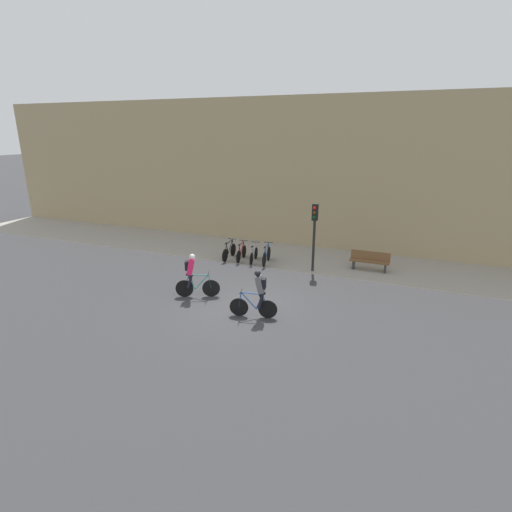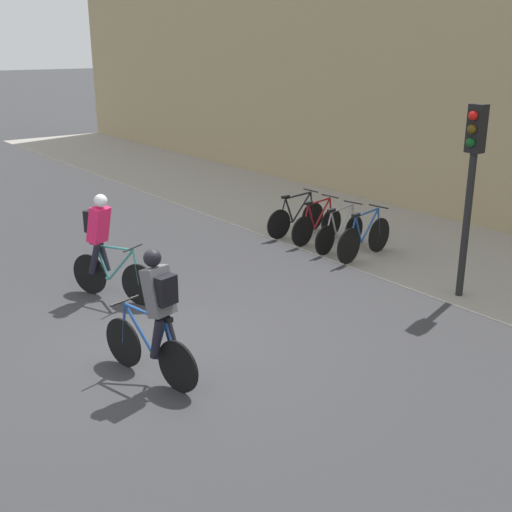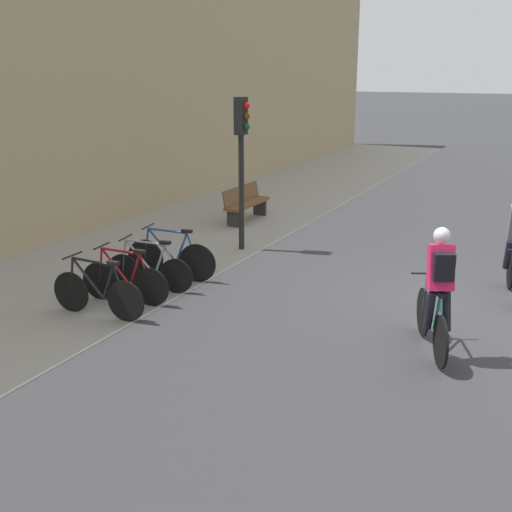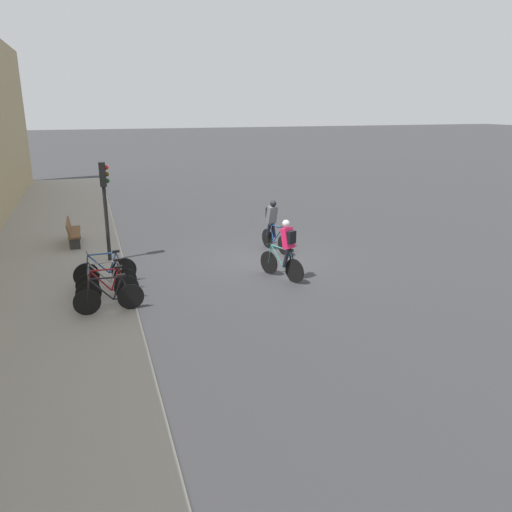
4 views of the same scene
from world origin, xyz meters
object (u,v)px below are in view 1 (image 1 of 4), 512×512
at_px(cyclist_pink, 193,275).
at_px(parked_bike_3, 267,256).
at_px(parked_bike_2, 254,255).
at_px(cyclist_grey, 258,293).
at_px(parked_bike_1, 241,253).
at_px(bench, 370,261).
at_px(parked_bike_0, 229,251).
at_px(traffic_light_pole, 314,225).

height_order(cyclist_pink, parked_bike_3, cyclist_pink).
bearing_deg(parked_bike_2, cyclist_grey, -65.95).
distance_m(cyclist_grey, parked_bike_3, 6.08).
bearing_deg(cyclist_grey, cyclist_pink, 166.57).
bearing_deg(parked_bike_1, bench, 8.65).
height_order(cyclist_pink, parked_bike_0, cyclist_pink).
bearing_deg(traffic_light_pole, parked_bike_1, 176.65).
relative_size(parked_bike_2, parked_bike_3, 0.93).
relative_size(parked_bike_2, traffic_light_pole, 0.50).
bearing_deg(bench, cyclist_grey, -114.15).
distance_m(cyclist_pink, parked_bike_0, 5.12).
xyz_separation_m(cyclist_grey, parked_bike_2, (-2.57, 5.75, -0.56)).
relative_size(cyclist_grey, parked_bike_0, 1.04).
xyz_separation_m(parked_bike_2, bench, (5.58, 0.96, 0.09)).
bearing_deg(parked_bike_3, parked_bike_1, -180.00).
height_order(cyclist_pink, traffic_light_pole, traffic_light_pole).
height_order(cyclist_pink, parked_bike_1, cyclist_pink).
height_order(parked_bike_1, parked_bike_2, parked_bike_1).
distance_m(parked_bike_3, bench, 4.98).
distance_m(parked_bike_0, traffic_light_pole, 4.86).
relative_size(parked_bike_0, parked_bike_1, 1.06).
xyz_separation_m(parked_bike_0, traffic_light_pole, (4.49, -0.22, 1.84)).
relative_size(cyclist_grey, parked_bike_3, 1.02).
distance_m(parked_bike_1, bench, 6.34).
distance_m(parked_bike_1, parked_bike_2, 0.69).
height_order(cyclist_pink, cyclist_grey, cyclist_pink).
bearing_deg(cyclist_pink, parked_bike_0, 99.89).
bearing_deg(parked_bike_2, bench, 9.72).
bearing_deg(parked_bike_3, parked_bike_2, -179.90).
bearing_deg(parked_bike_3, bench, 11.05).
bearing_deg(parked_bike_0, cyclist_pink, -80.11).
xyz_separation_m(parked_bike_1, parked_bike_2, (0.69, -0.00, -0.01)).
distance_m(cyclist_pink, parked_bike_3, 5.19).
relative_size(parked_bike_0, traffic_light_pole, 0.53).
distance_m(cyclist_pink, traffic_light_pole, 6.15).
bearing_deg(parked_bike_1, cyclist_grey, -60.47).
relative_size(cyclist_grey, traffic_light_pole, 0.55).
xyz_separation_m(parked_bike_0, bench, (6.96, 0.95, 0.08)).
relative_size(cyclist_grey, parked_bike_2, 1.10).
height_order(parked_bike_0, traffic_light_pole, traffic_light_pole).
relative_size(parked_bike_2, bench, 0.89).
bearing_deg(bench, parked_bike_3, -168.95).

